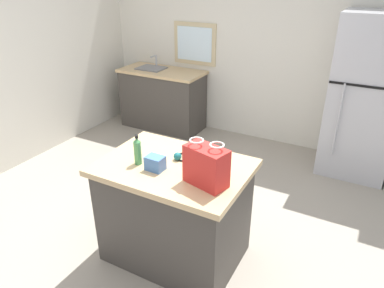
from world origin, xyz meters
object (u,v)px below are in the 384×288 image
refrigerator (365,98)px  small_box (155,163)px  bottle (138,151)px  ear_defenders (185,155)px  shopping_bag (206,166)px  kitchen_island (175,211)px

refrigerator → small_box: bearing=-117.0°
refrigerator → small_box: size_ratio=13.66×
bottle → ear_defenders: bearing=43.1°
refrigerator → shopping_bag: size_ratio=5.60×
kitchen_island → bottle: (-0.25, -0.11, 0.55)m
small_box → ear_defenders: 0.29m
kitchen_island → shopping_bag: size_ratio=3.47×
shopping_bag → ear_defenders: bearing=140.2°
ear_defenders → shopping_bag: bearing=-39.8°
kitchen_island → ear_defenders: bearing=81.5°
ear_defenders → refrigerator: bearing=62.3°
refrigerator → bottle: size_ratio=7.69×
shopping_bag → ear_defenders: size_ratio=1.63×
shopping_bag → ear_defenders: shopping_bag is taller
kitchen_island → small_box: small_box is taller
kitchen_island → bottle: bottle is taller
kitchen_island → shopping_bag: 0.69m
bottle → ear_defenders: (0.27, 0.25, -0.09)m
small_box → bottle: (-0.17, 0.01, 0.05)m
refrigerator → ear_defenders: size_ratio=9.15×
kitchen_island → refrigerator: 2.63m
kitchen_island → refrigerator: refrigerator is taller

